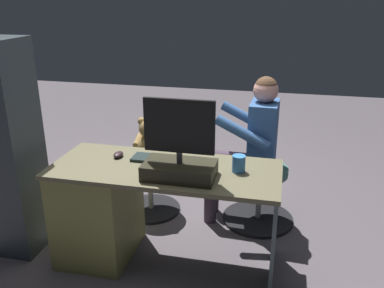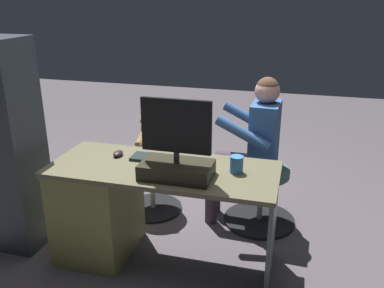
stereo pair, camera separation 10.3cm
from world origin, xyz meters
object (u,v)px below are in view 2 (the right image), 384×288
Objects in this scene: monitor at (177,158)px; teddy_bear at (151,140)px; keyboard at (162,159)px; desk at (112,205)px; computer_mouse at (118,154)px; tv_remote at (150,162)px; visitor_chair at (261,193)px; cup at (237,164)px; office_chair_teddy at (152,180)px; person at (252,140)px.

monitor reaches higher than teddy_bear.
teddy_bear is at bearing -62.62° from keyboard.
computer_mouse is (-0.02, -0.10, 0.35)m from desk.
tv_remote is 0.26× the size of visitor_chair.
keyboard is (-0.34, -0.10, 0.34)m from desk.
keyboard is 0.51m from cup.
desk is 0.49m from keyboard.
desk is 4.15× the size of teddy_bear.
office_chair_teddy is 0.35m from teddy_bear.
computer_mouse reaches higher than tv_remote.
cup reaches higher than computer_mouse.
cup reaches higher than desk.
computer_mouse is at bearing -3.87° from cup.
desk is 1.24× the size of person.
teddy_bear is (0.00, -0.01, 0.35)m from office_chair_teddy.
desk is 3.51× the size of keyboard.
teddy_bear reaches higher than computer_mouse.
computer_mouse is 0.17× the size of visitor_chair.
teddy_bear is (-0.03, -0.57, -0.10)m from computer_mouse.
teddy_bear is at bearing -90.00° from office_chair_teddy.
desk is 0.93m from cup.
tv_remote is at bearing 110.44° from office_chair_teddy.
tv_remote is 0.88m from person.
teddy_bear is at bearing 1.79° from visitor_chair.
desk reaches higher than office_chair_teddy.
cup is 0.30× the size of teddy_bear.
keyboard reaches higher than visitor_chair.
desk is 15.37× the size of computer_mouse.
keyboard is at bearing 43.68° from visitor_chair.
computer_mouse is 0.64× the size of tv_remote.
computer_mouse is (0.32, 0.01, 0.01)m from keyboard.
teddy_bear reaches higher than desk.
teddy_bear is (0.46, -0.78, -0.20)m from monitor.
visitor_chair is (-0.68, -0.66, -0.46)m from tv_remote.
keyboard is at bearing -6.89° from cup.
keyboard is 4.38× the size of computer_mouse.
teddy_bear reaches higher than visitor_chair.
tv_remote is at bearing 165.34° from computer_mouse.
person is (-0.36, -0.81, -0.13)m from monitor.
cup is 0.83m from visitor_chair.
monitor reaches higher than desk.
keyboard is (0.17, -0.22, -0.11)m from monitor.
keyboard is at bearing -178.98° from computer_mouse.
cup is at bearing -154.66° from monitor.
keyboard is 3.93× the size of cup.
desk is 0.44m from tv_remote.
visitor_chair is (-0.11, -0.65, -0.51)m from cup.
monitor is at bearing 66.09° from person.
computer_mouse is 0.27× the size of teddy_bear.
desk is at bearing -13.07° from monitor.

